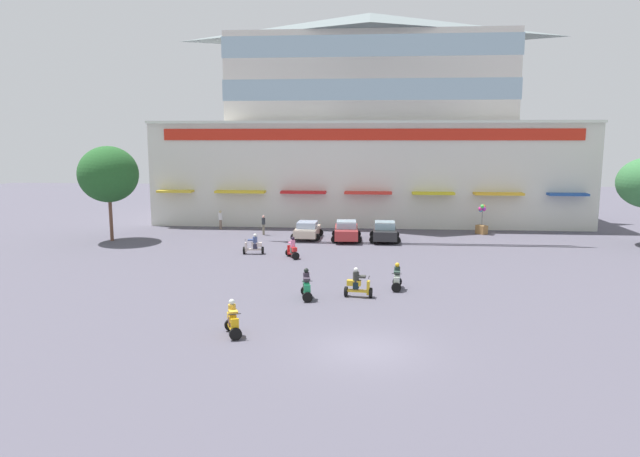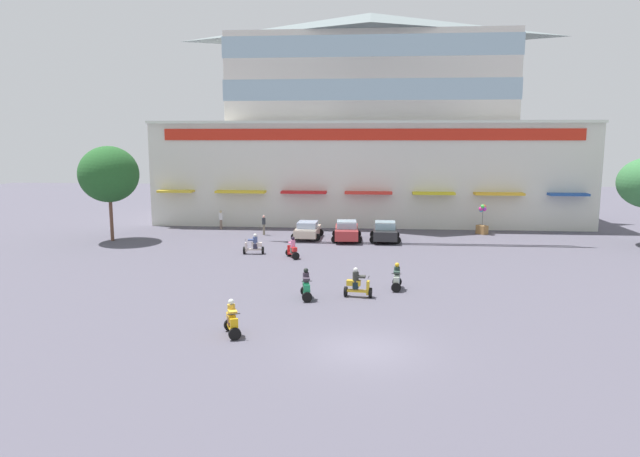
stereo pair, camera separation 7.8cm
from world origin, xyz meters
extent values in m
plane|color=#4F4C59|center=(0.00, 13.00, 0.00)|extent=(128.00, 128.00, 0.00)
cube|color=silver|center=(0.00, 36.55, 4.69)|extent=(40.18, 13.10, 9.39)
cube|color=silver|center=(0.00, 37.20, 13.52)|extent=(26.53, 11.79, 8.27)
pyramid|color=slate|center=(0.00, 37.20, 18.89)|extent=(27.06, 12.05, 2.47)
cube|color=red|center=(0.00, 29.94, 8.41)|extent=(36.97, 0.12, 1.01)
cube|color=silver|center=(0.00, 29.90, 9.51)|extent=(40.18, 0.70, 0.24)
cube|color=gold|center=(-17.50, 29.45, 3.30)|extent=(3.23, 1.10, 0.20)
cube|color=gold|center=(-11.48, 29.45, 3.30)|extent=(4.52, 1.10, 0.20)
cube|color=red|center=(-5.74, 29.45, 3.30)|extent=(4.06, 1.10, 0.20)
cube|color=red|center=(0.02, 29.45, 3.30)|extent=(4.18, 1.10, 0.20)
cube|color=gold|center=(5.73, 29.45, 3.30)|extent=(3.67, 1.10, 0.20)
cube|color=gold|center=(11.34, 29.45, 3.30)|extent=(4.23, 1.10, 0.20)
cube|color=#234C99|center=(17.19, 29.45, 3.30)|extent=(3.31, 1.10, 0.20)
cube|color=#99B7C6|center=(0.00, 24.72, 11.87)|extent=(23.34, 0.08, 1.65)
cube|color=#99B7C6|center=(0.00, 24.72, 15.18)|extent=(23.34, 0.08, 1.65)
cylinder|color=brown|center=(-20.33, 22.19, 1.85)|extent=(0.27, 0.27, 3.70)
ellipsoid|color=#225625|center=(-20.33, 22.19, 5.30)|extent=(4.57, 4.93, 4.40)
cube|color=beige|center=(-4.88, 24.53, 0.58)|extent=(1.89, 3.86, 0.62)
cube|color=#9CAFCB|center=(-4.88, 24.53, 1.13)|extent=(1.59, 1.95, 0.48)
cylinder|color=black|center=(-5.73, 25.73, 0.30)|extent=(0.60, 0.18, 0.60)
cylinder|color=black|center=(-3.95, 25.68, 0.30)|extent=(0.60, 0.18, 0.60)
cylinder|color=black|center=(-5.80, 23.37, 0.30)|extent=(0.60, 0.18, 0.60)
cylinder|color=black|center=(-4.02, 23.32, 0.30)|extent=(0.60, 0.18, 0.60)
cube|color=#AF3232|center=(-1.67, 23.94, 0.66)|extent=(1.95, 4.37, 0.79)
cube|color=#99B4C7|center=(-1.67, 23.94, 1.30)|extent=(1.62, 2.21, 0.48)
cylinder|color=black|center=(-2.62, 25.24, 0.30)|extent=(0.61, 0.19, 0.60)
cylinder|color=black|center=(-0.82, 25.30, 0.30)|extent=(0.61, 0.19, 0.60)
cylinder|color=black|center=(-2.52, 22.57, 0.30)|extent=(0.61, 0.19, 0.60)
cylinder|color=black|center=(-0.73, 22.63, 0.30)|extent=(0.61, 0.19, 0.60)
cube|color=#272729|center=(1.39, 23.91, 0.64)|extent=(1.87, 4.02, 0.74)
cube|color=#8EB0BD|center=(1.39, 23.91, 1.27)|extent=(1.59, 2.02, 0.51)
cylinder|color=black|center=(0.49, 25.16, 0.30)|extent=(0.60, 0.17, 0.60)
cylinder|color=black|center=(2.31, 25.14, 0.30)|extent=(0.60, 0.17, 0.60)
cylinder|color=black|center=(0.46, 22.68, 0.30)|extent=(0.60, 0.17, 0.60)
cylinder|color=black|center=(2.29, 22.66, 0.30)|extent=(0.60, 0.17, 0.60)
cylinder|color=black|center=(-5.30, 0.64, 0.26)|extent=(0.53, 0.34, 0.52)
cylinder|color=black|center=(-5.78, 1.75, 0.26)|extent=(0.53, 0.34, 0.52)
cube|color=gold|center=(-5.54, 1.19, 0.32)|extent=(0.67, 1.09, 0.10)
cube|color=gold|center=(-5.63, 1.39, 0.73)|extent=(0.54, 0.74, 0.28)
cube|color=gold|center=(-5.35, 0.75, 0.52)|extent=(0.35, 0.25, 0.71)
cylinder|color=black|center=(-5.34, 0.73, 1.07)|extent=(0.49, 0.24, 0.04)
cube|color=brown|center=(-5.59, 1.31, 0.61)|extent=(0.40, 0.38, 0.36)
cylinder|color=gold|center=(-5.59, 1.31, 1.05)|extent=(0.42, 0.42, 0.51)
sphere|color=silver|center=(-5.59, 1.31, 1.42)|extent=(0.25, 0.25, 0.25)
cube|color=gold|center=(-5.48, 1.06, 1.08)|extent=(0.49, 0.54, 0.10)
cylinder|color=black|center=(-8.68, 17.87, 0.26)|extent=(0.19, 0.53, 0.52)
cylinder|color=black|center=(-7.37, 18.00, 0.26)|extent=(0.19, 0.53, 0.52)
cube|color=beige|center=(-8.02, 17.93, 0.32)|extent=(1.18, 0.39, 0.10)
cube|color=beige|center=(-7.79, 17.96, 0.68)|extent=(0.76, 0.37, 0.28)
cube|color=beige|center=(-8.55, 17.88, 0.48)|extent=(0.17, 0.33, 0.67)
cylinder|color=black|center=(-8.57, 17.88, 1.02)|extent=(0.09, 0.52, 0.04)
cube|color=#2C2A3D|center=(-7.89, 17.95, 0.56)|extent=(0.31, 0.35, 0.36)
cylinder|color=#435182|center=(-7.89, 17.95, 0.99)|extent=(0.35, 0.35, 0.49)
sphere|color=silver|center=(-7.89, 17.95, 1.34)|extent=(0.25, 0.25, 0.25)
cube|color=#435182|center=(-8.18, 17.92, 1.01)|extent=(0.47, 0.38, 0.10)
cylinder|color=black|center=(1.59, 8.55, 0.26)|extent=(0.53, 0.19, 0.52)
cylinder|color=black|center=(1.70, 9.81, 0.26)|extent=(0.53, 0.19, 0.52)
cube|color=silver|center=(1.64, 9.18, 0.32)|extent=(0.38, 1.14, 0.10)
cube|color=silver|center=(1.66, 9.40, 0.65)|extent=(0.36, 0.73, 0.28)
cube|color=silver|center=(1.60, 8.67, 0.46)|extent=(0.33, 0.17, 0.64)
cylinder|color=black|center=(1.59, 8.65, 0.99)|extent=(0.52, 0.08, 0.04)
cube|color=navy|center=(1.65, 9.30, 0.53)|extent=(0.34, 0.31, 0.36)
cylinder|color=#253831|center=(1.65, 9.30, 0.97)|extent=(0.35, 0.35, 0.51)
sphere|color=gold|center=(1.65, 9.30, 1.33)|extent=(0.25, 0.25, 0.25)
cube|color=#253831|center=(1.63, 9.02, 0.99)|extent=(0.38, 0.47, 0.10)
cylinder|color=black|center=(0.22, 7.42, 0.26)|extent=(0.20, 0.53, 0.52)
cylinder|color=black|center=(-1.06, 7.57, 0.26)|extent=(0.20, 0.53, 0.52)
cube|color=gold|center=(-0.42, 7.50, 0.32)|extent=(1.16, 0.41, 0.10)
cube|color=gold|center=(-0.65, 7.52, 0.74)|extent=(0.75, 0.38, 0.28)
cube|color=gold|center=(0.09, 7.44, 0.52)|extent=(0.17, 0.33, 0.72)
cylinder|color=black|center=(0.12, 7.44, 1.08)|extent=(0.09, 0.52, 0.04)
cube|color=#16262C|center=(-0.55, 7.51, 0.62)|extent=(0.31, 0.35, 0.36)
cylinder|color=#30312D|center=(-0.55, 7.51, 1.06)|extent=(0.35, 0.35, 0.53)
sphere|color=silver|center=(-0.55, 7.51, 1.43)|extent=(0.25, 0.25, 0.25)
cube|color=#30312D|center=(-0.27, 7.48, 1.09)|extent=(0.48, 0.39, 0.10)
cylinder|color=black|center=(-5.40, 17.37, 0.26)|extent=(0.53, 0.37, 0.52)
cylinder|color=black|center=(-4.81, 16.26, 0.26)|extent=(0.53, 0.37, 0.52)
cube|color=red|center=(-5.10, 16.82, 0.32)|extent=(0.77, 1.11, 0.10)
cube|color=red|center=(-5.00, 16.62, 0.67)|extent=(0.60, 0.76, 0.28)
cube|color=red|center=(-5.34, 17.26, 0.47)|extent=(0.35, 0.28, 0.66)
cylinder|color=black|center=(-5.35, 17.28, 1.01)|extent=(0.47, 0.28, 0.04)
cube|color=#4B5148|center=(-5.04, 16.70, 0.55)|extent=(0.41, 0.40, 0.36)
cylinder|color=pink|center=(-5.04, 16.70, 1.00)|extent=(0.43, 0.43, 0.54)
sphere|color=black|center=(-5.04, 16.70, 1.38)|extent=(0.25, 0.25, 0.25)
cube|color=pink|center=(-5.18, 16.95, 1.03)|extent=(0.51, 0.55, 0.10)
cylinder|color=black|center=(-2.95, 6.28, 0.26)|extent=(0.54, 0.24, 0.52)
cylinder|color=black|center=(-3.17, 7.49, 0.26)|extent=(0.54, 0.24, 0.52)
cube|color=#1E8C55|center=(-3.06, 6.88, 0.32)|extent=(0.47, 1.11, 0.10)
cube|color=#1E8C55|center=(-3.10, 7.10, 0.73)|extent=(0.42, 0.73, 0.28)
cube|color=#1E8C55|center=(-2.97, 6.40, 0.51)|extent=(0.34, 0.20, 0.71)
cylinder|color=black|center=(-2.96, 6.38, 1.07)|extent=(0.52, 0.13, 0.04)
cube|color=#26291F|center=(-3.08, 7.00, 0.61)|extent=(0.37, 0.33, 0.36)
cylinder|color=#362D3B|center=(-3.08, 7.00, 1.07)|extent=(0.37, 0.37, 0.57)
sphere|color=black|center=(-3.08, 7.00, 1.47)|extent=(0.25, 0.25, 0.25)
cube|color=#362D3B|center=(-3.03, 6.74, 1.10)|extent=(0.41, 0.49, 0.10)
cylinder|color=#796556|center=(-13.14, 28.56, 0.43)|extent=(0.28, 0.28, 0.86)
cylinder|color=silver|center=(-13.14, 28.56, 1.16)|extent=(0.45, 0.45, 0.61)
sphere|color=tan|center=(-13.14, 28.56, 1.58)|extent=(0.23, 0.23, 0.23)
cylinder|color=#7B725D|center=(-8.74, 25.87, 0.45)|extent=(0.25, 0.25, 0.91)
cylinder|color=#2D3136|center=(-8.74, 25.87, 1.18)|extent=(0.41, 0.41, 0.54)
sphere|color=tan|center=(-8.74, 25.87, 1.56)|extent=(0.22, 0.22, 0.22)
cube|color=olive|center=(9.73, 27.90, 0.38)|extent=(1.02, 1.08, 0.75)
cylinder|color=#4C4C4C|center=(9.73, 27.90, 1.35)|extent=(0.04, 0.04, 1.20)
sphere|color=#E6299C|center=(9.86, 27.89, 2.15)|extent=(0.33, 0.33, 0.33)
sphere|color=orange|center=(9.84, 28.05, 2.33)|extent=(0.37, 0.37, 0.37)
sphere|color=orange|center=(9.69, 28.14, 2.09)|extent=(0.33, 0.33, 0.33)
sphere|color=#3AA1DF|center=(9.59, 27.97, 2.05)|extent=(0.35, 0.35, 0.35)
sphere|color=#DE318F|center=(9.52, 27.76, 2.18)|extent=(0.35, 0.35, 0.35)
sphere|color=#45CD4C|center=(9.65, 27.63, 2.40)|extent=(0.33, 0.33, 0.33)
sphere|color=purple|center=(9.82, 27.81, 2.20)|extent=(0.31, 0.31, 0.31)
camera|label=1|loc=(0.00, -21.41, 8.22)|focal=32.24mm
camera|label=2|loc=(0.08, -21.41, 8.22)|focal=32.24mm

